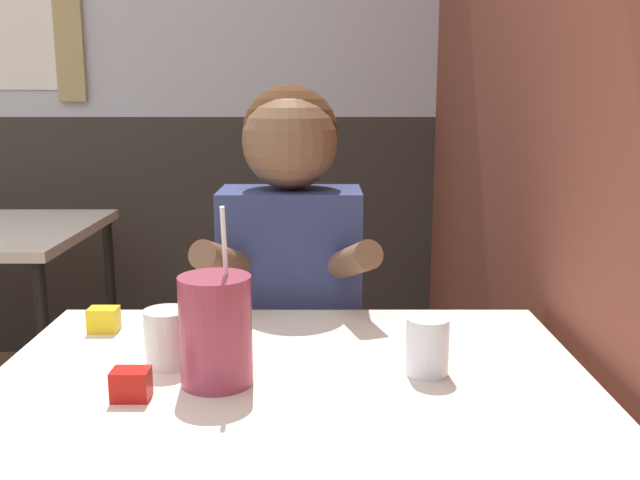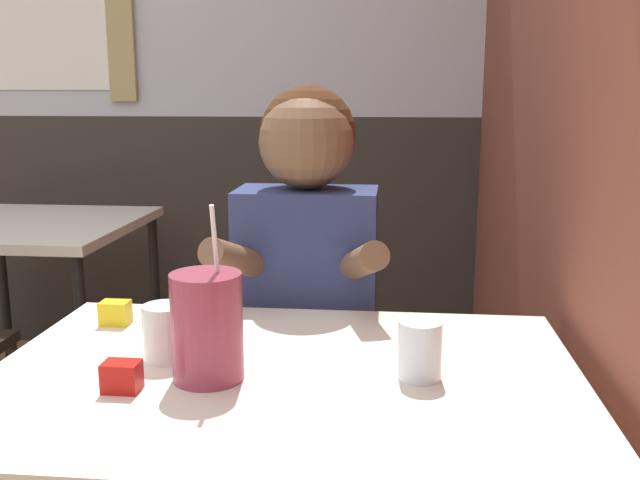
% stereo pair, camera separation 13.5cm
% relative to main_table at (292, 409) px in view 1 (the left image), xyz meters
% --- Properties ---
extents(brick_wall_right, '(0.08, 4.43, 2.70)m').
position_rel_main_table_xyz_m(brick_wall_right, '(0.59, 0.81, 0.69)').
color(brick_wall_right, brown).
rests_on(brick_wall_right, ground_plane).
extents(back_wall, '(5.84, 0.09, 2.70)m').
position_rel_main_table_xyz_m(back_wall, '(-0.87, 2.05, 0.70)').
color(back_wall, silver).
rests_on(back_wall, ground_plane).
extents(main_table, '(1.05, 0.75, 0.72)m').
position_rel_main_table_xyz_m(main_table, '(0.00, 0.00, 0.00)').
color(main_table, beige).
rests_on(main_table, ground_plane).
extents(person_seated, '(0.42, 0.42, 1.23)m').
position_rel_main_table_xyz_m(person_seated, '(-0.02, 0.52, 0.02)').
color(person_seated, navy).
rests_on(person_seated, ground_plane).
extents(cocktail_pitcher, '(0.12, 0.12, 0.31)m').
position_rel_main_table_xyz_m(cocktail_pitcher, '(-0.12, -0.04, 0.16)').
color(cocktail_pitcher, '#99384C').
rests_on(cocktail_pitcher, main_table).
extents(glass_near_pitcher, '(0.07, 0.07, 0.10)m').
position_rel_main_table_xyz_m(glass_near_pitcher, '(0.24, -0.00, 0.12)').
color(glass_near_pitcher, silver).
rests_on(glass_near_pitcher, main_table).
extents(glass_center, '(0.08, 0.08, 0.10)m').
position_rel_main_table_xyz_m(glass_center, '(-0.22, 0.04, 0.12)').
color(glass_center, silver).
rests_on(glass_center, main_table).
extents(condiment_ketchup, '(0.06, 0.04, 0.05)m').
position_rel_main_table_xyz_m(condiment_ketchup, '(-0.25, -0.11, 0.09)').
color(condiment_ketchup, '#B7140F').
rests_on(condiment_ketchup, main_table).
extents(condiment_mustard, '(0.06, 0.04, 0.05)m').
position_rel_main_table_xyz_m(condiment_mustard, '(-0.40, 0.23, 0.09)').
color(condiment_mustard, yellow).
rests_on(condiment_mustard, main_table).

